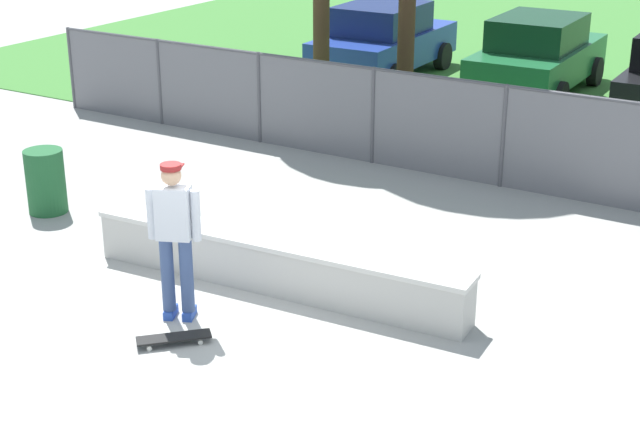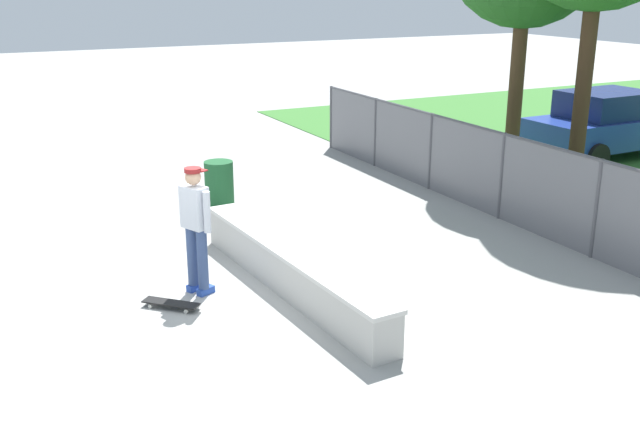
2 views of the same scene
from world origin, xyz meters
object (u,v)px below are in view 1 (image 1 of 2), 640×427
skateboarder (175,234)px  car_green (538,55)px  skateboard (174,338)px  car_blue (383,40)px  trash_bin (46,181)px  concrete_ledge (275,265)px

skateboarder → car_green: bearing=90.3°
skateboard → car_blue: bearing=107.7°
trash_bin → car_green: bearing=70.4°
car_blue → car_green: (3.53, 0.26, 0.00)m
skateboarder → trash_bin: bearing=156.6°
skateboard → car_blue: (-3.92, 12.27, 0.77)m
skateboard → trash_bin: trash_bin is taller
skateboard → trash_bin: bearing=152.5°
concrete_ledge → skateboard: size_ratio=6.97×
car_blue → trash_bin: 10.14m
skateboarder → car_blue: skateboarder is taller
car_blue → trash_bin: (-0.17, -10.13, -0.37)m
skateboard → car_green: car_green is taller
skateboarder → trash_bin: (-3.76, 1.63, -0.56)m
car_blue → concrete_ledge: bearing=-68.8°
concrete_ledge → skateboarder: (-0.52, -1.19, 0.71)m
car_blue → trash_bin: size_ratio=4.52×
skateboarder → car_blue: 12.30m
skateboard → trash_bin: (-4.09, 2.13, 0.39)m
concrete_ledge → trash_bin: 4.30m
skateboard → car_green: (-0.39, 12.53, 0.77)m
concrete_ledge → car_green: size_ratio=1.17×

